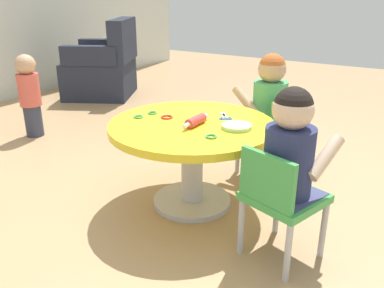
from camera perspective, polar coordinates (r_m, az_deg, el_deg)
The scene contains 15 objects.
ground_plane at distance 2.33m, azimuth -0.00°, elevation -8.35°, with size 10.00×10.00×0.00m, color tan.
craft_table at distance 2.17m, azimuth -0.00°, elevation 0.16°, with size 0.89×0.89×0.48m.
child_chair_left at distance 1.79m, azimuth 12.40°, elevation -7.51°, with size 0.38×0.38×0.54m.
seated_child_left at distance 1.72m, azimuth 13.80°, elevation -0.43°, with size 0.41×0.36×0.51m.
child_chair_right at distance 2.59m, azimuth 11.29°, elevation 1.78°, with size 0.38×0.38×0.54m.
seated_child_right at distance 2.55m, azimuth 10.96°, elevation 6.82°, with size 0.37×0.41×0.51m.
armchair_dark at distance 4.69m, azimuth -12.43°, elevation 10.42°, with size 0.96×0.96×0.85m.
toddler_standing at distance 3.51m, azimuth -22.10°, elevation 6.69°, with size 0.17×0.17×0.67m.
rolling_pin at distance 2.09m, azimuth 0.54°, elevation 3.34°, with size 0.23×0.05×0.05m.
craft_scissors at distance 2.23m, azimuth 4.70°, elevation 3.83°, with size 0.14×0.12×0.01m.
playdough_blob_0 at distance 2.06m, azimuth 6.37°, elevation 2.51°, with size 0.16×0.16×0.02m, color #B2E58C.
cookie_cutter_0 at distance 1.92m, azimuth 2.73°, elevation 1.08°, with size 0.06×0.06×0.01m, color #4CB259.
cookie_cutter_1 at distance 2.22m, azimuth -3.61°, elevation 3.84°, with size 0.07×0.07×0.01m, color red.
cookie_cutter_2 at distance 2.24m, azimuth -7.64°, elevation 3.87°, with size 0.06×0.06×0.01m, color #4CB259.
cookie_cutter_3 at distance 2.30m, azimuth -5.65°, elevation 4.44°, with size 0.06×0.06×0.01m, color #4CB259.
Camera 1 is at (-1.72, -1.07, 1.15)m, focal length 37.51 mm.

